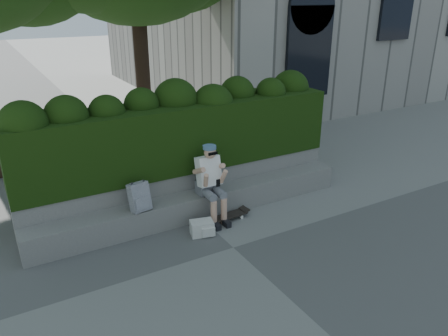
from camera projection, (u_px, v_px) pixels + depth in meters
ground at (233, 248)px, 6.99m from camera, size 80.00×80.00×0.00m
bench_ledge at (198, 205)px, 7.91m from camera, size 6.00×0.45×0.45m
planter_wall at (187, 188)px, 8.24m from camera, size 6.00×0.50×0.75m
hedge at (180, 135)px, 8.06m from camera, size 6.00×1.00×1.20m
person at (210, 180)px, 7.65m from camera, size 0.40×0.76×1.38m
skateboard at (225, 217)px, 7.78m from camera, size 0.90×0.29×0.09m
backpack_plaid at (139, 197)px, 7.15m from camera, size 0.35×0.23×0.48m
backpack_ground at (202, 228)px, 7.33m from camera, size 0.43×0.35×0.24m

